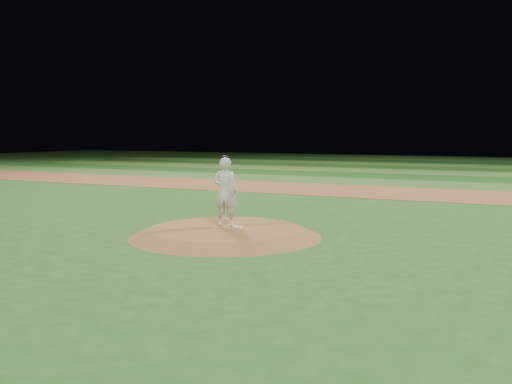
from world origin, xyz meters
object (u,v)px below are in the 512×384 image
at_px(pitchers_mound, 226,232).
at_px(rosin_bag, 227,220).
at_px(pitching_rubber, 235,226).
at_px(pitcher_on_mound, 225,192).

bearing_deg(pitchers_mound, rosin_bag, 117.16).
bearing_deg(pitching_rubber, pitcher_on_mound, -155.33).
xyz_separation_m(pitchers_mound, pitcher_on_mound, (-0.14, 0.26, 1.15)).
relative_size(pitching_rubber, rosin_bag, 6.02).
height_order(pitchers_mound, rosin_bag, rosin_bag).
relative_size(rosin_bag, pitcher_on_mound, 0.05).
distance_m(pitching_rubber, rosin_bag, 1.23).
bearing_deg(pitching_rubber, pitchers_mound, -98.12).
bearing_deg(pitcher_on_mound, pitching_rubber, 4.85).
height_order(pitchers_mound, pitching_rubber, pitching_rubber).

